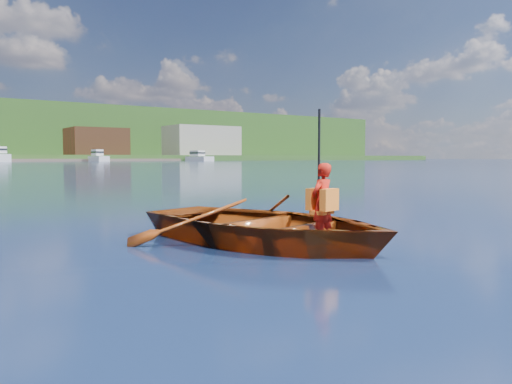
% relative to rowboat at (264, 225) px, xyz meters
% --- Properties ---
extents(ground, '(600.00, 600.00, 0.00)m').
position_rel_rowboat_xyz_m(ground, '(0.86, -0.92, -0.28)').
color(ground, '#102D49').
rests_on(ground, ground).
extents(rowboat, '(3.98, 4.80, 0.86)m').
position_rel_rowboat_xyz_m(rowboat, '(0.00, 0.00, 0.00)').
color(rowboat, brown).
rests_on(rowboat, ground).
extents(child_paddler, '(0.46, 0.42, 1.86)m').
position_rel_rowboat_xyz_m(child_paddler, '(0.39, -0.82, 0.38)').
color(child_paddler, '#B1180E').
rests_on(child_paddler, ground).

